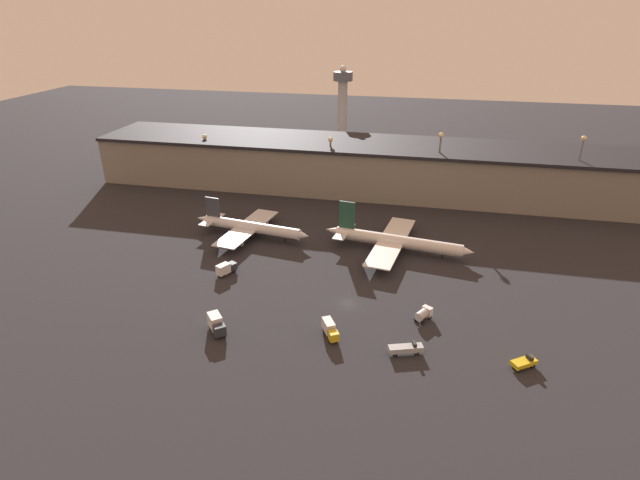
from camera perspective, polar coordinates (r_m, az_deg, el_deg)
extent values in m
plane|color=#26262B|center=(122.96, 3.17, -7.29)|extent=(600.00, 600.00, 0.00)
cube|color=gray|center=(195.27, 7.24, 8.06)|extent=(223.01, 29.49, 17.41)
cube|color=black|center=(192.72, 7.39, 10.70)|extent=(223.01, 31.49, 1.20)
cylinder|color=silver|center=(156.85, -7.81, 1.46)|extent=(32.47, 8.09, 3.43)
cylinder|color=#333842|center=(157.09, -7.79, 1.26)|extent=(30.80, 7.35, 2.91)
cone|color=silver|center=(150.00, -1.99, 0.54)|extent=(4.54, 3.82, 3.26)
cone|color=silver|center=(165.20, -13.15, 2.37)|extent=(5.51, 3.63, 2.91)
cube|color=#333842|center=(161.51, -12.18, 3.71)|extent=(4.81, 1.09, 6.32)
cube|color=silver|center=(163.47, -12.23, 2.31)|extent=(4.96, 11.19, 0.24)
cube|color=silver|center=(157.75, -8.32, 1.40)|extent=(11.83, 30.81, 0.36)
cylinder|color=gray|center=(164.56, -6.62, 2.09)|extent=(4.00, 2.41, 1.89)
cylinder|color=gray|center=(151.20, -9.46, -0.29)|extent=(4.00, 2.41, 1.89)
cylinder|color=black|center=(153.21, -4.01, 0.02)|extent=(0.50, 0.50, 1.54)
cylinder|color=black|center=(159.67, -8.04, 0.91)|extent=(0.50, 0.50, 1.54)
cylinder|color=black|center=(157.50, -8.50, 0.52)|extent=(0.50, 0.50, 1.54)
cylinder|color=white|center=(148.15, 8.87, -0.11)|extent=(37.62, 8.85, 3.43)
cylinder|color=#ADB2B7|center=(148.41, 8.85, -0.32)|extent=(35.69, 8.07, 2.91)
cone|color=white|center=(146.13, 16.45, -1.28)|extent=(4.54, 3.82, 3.26)
cone|color=white|center=(152.68, 1.56, 1.11)|extent=(5.51, 3.63, 2.91)
cube|color=#1E4738|center=(149.22, 3.11, 2.87)|extent=(4.81, 1.09, 8.47)
cube|color=white|center=(151.59, 2.79, 1.01)|extent=(5.25, 13.15, 0.24)
cube|color=white|center=(148.66, 8.15, -0.15)|extent=(12.63, 36.24, 0.36)
cylinder|color=gray|center=(157.84, 9.34, 0.86)|extent=(4.01, 2.41, 1.89)
cylinder|color=gray|center=(140.27, 7.65, -2.30)|extent=(4.01, 2.41, 1.89)
cylinder|color=black|center=(147.61, 13.78, -1.75)|extent=(0.50, 0.50, 1.54)
cylinder|color=black|center=(150.77, 8.22, -0.64)|extent=(0.50, 0.50, 1.54)
cylinder|color=black|center=(148.35, 7.98, -1.08)|extent=(0.50, 0.50, 1.54)
cube|color=#282D38|center=(138.06, -9.98, -2.93)|extent=(2.74, 2.56, 1.95)
cube|color=silver|center=(136.26, -10.99, -3.27)|extent=(3.62, 4.17, 2.60)
cylinder|color=black|center=(139.13, -10.21, -3.30)|extent=(0.91, 1.05, 0.90)
cylinder|color=black|center=(137.99, -9.78, -3.51)|extent=(0.91, 1.05, 0.90)
cylinder|color=black|center=(137.20, -11.39, -3.84)|extent=(0.91, 1.05, 0.90)
cylinder|color=black|center=(136.05, -10.96, -4.07)|extent=(0.91, 1.05, 0.90)
cube|color=#9EA3A8|center=(107.78, 9.76, -12.13)|extent=(7.48, 4.20, 1.25)
cube|color=black|center=(107.64, 10.74, -11.60)|extent=(1.11, 1.55, 0.80)
cylinder|color=black|center=(109.49, 10.81, -12.14)|extent=(1.01, 0.76, 0.90)
cylinder|color=black|center=(108.37, 11.03, -12.62)|extent=(1.01, 0.76, 0.90)
cylinder|color=black|center=(108.34, 8.41, -12.39)|extent=(1.01, 0.76, 0.90)
cylinder|color=black|center=(107.20, 8.61, -12.88)|extent=(1.01, 0.76, 0.90)
cube|color=#282D38|center=(112.59, -11.39, -10.09)|extent=(3.12, 3.04, 2.38)
cube|color=silver|center=(115.09, -11.91, -9.04)|extent=(4.40, 4.59, 3.18)
cylinder|color=black|center=(113.77, -10.89, -10.53)|extent=(1.05, 1.09, 0.90)
cylinder|color=black|center=(113.41, -11.81, -10.76)|extent=(1.05, 1.09, 0.90)
cylinder|color=black|center=(116.97, -11.50, -9.48)|extent=(1.05, 1.09, 0.90)
cylinder|color=black|center=(116.61, -12.39, -9.69)|extent=(1.05, 1.09, 0.90)
cube|color=white|center=(119.62, 12.17, -7.92)|extent=(2.65, 2.32, 2.10)
cylinder|color=#B7B7BC|center=(117.90, 11.53, -8.40)|extent=(3.28, 3.51, 2.09)
cylinder|color=black|center=(120.58, 11.72, -8.33)|extent=(0.97, 1.07, 0.90)
cylinder|color=black|center=(119.85, 12.42, -8.63)|extent=(0.97, 1.07, 0.90)
cylinder|color=black|center=(118.49, 10.92, -8.91)|extent=(0.97, 1.07, 0.90)
cylinder|color=black|center=(117.75, 11.63, -9.23)|extent=(0.97, 1.07, 0.90)
cube|color=gold|center=(110.89, 22.27, -12.82)|extent=(5.58, 4.82, 0.98)
cube|color=black|center=(111.18, 22.85, -12.25)|extent=(1.47, 1.70, 0.80)
cylinder|color=black|center=(112.81, 22.55, -12.64)|extent=(1.06, 0.97, 0.90)
cylinder|color=black|center=(111.94, 23.14, -13.09)|extent=(1.06, 0.97, 0.90)
cylinder|color=black|center=(110.77, 21.26, -13.17)|extent=(1.06, 0.97, 0.90)
cylinder|color=black|center=(109.88, 21.86, -13.64)|extent=(1.06, 0.97, 0.90)
cube|color=gold|center=(109.16, 1.57, -10.93)|extent=(2.69, 2.66, 1.96)
cube|color=silver|center=(111.62, 0.99, -9.79)|extent=(3.71, 4.45, 2.62)
cylinder|color=black|center=(110.26, 1.91, -11.32)|extent=(0.88, 1.03, 0.90)
cylinder|color=black|center=(109.86, 1.16, -11.47)|extent=(0.88, 1.03, 0.90)
cylinder|color=black|center=(113.38, 1.21, -10.14)|extent=(0.88, 1.03, 0.90)
cylinder|color=black|center=(112.99, 0.48, -10.28)|extent=(0.88, 1.03, 0.90)
cylinder|color=slate|center=(204.71, -12.77, 8.68)|extent=(0.70, 0.70, 18.95)
sphere|color=beige|center=(202.14, -13.05, 11.41)|extent=(1.80, 1.80, 1.80)
cylinder|color=slate|center=(189.56, 1.17, 8.22)|extent=(0.70, 0.70, 20.51)
sphere|color=beige|center=(186.63, 1.20, 11.40)|extent=(1.80, 1.80, 1.80)
cylinder|color=slate|center=(185.94, 13.29, 7.78)|extent=(0.70, 0.70, 24.17)
sphere|color=beige|center=(182.63, 13.69, 11.57)|extent=(1.80, 1.80, 1.80)
cylinder|color=slate|center=(192.56, 27.13, 6.43)|extent=(0.70, 0.70, 25.40)
sphere|color=beige|center=(189.28, 27.94, 10.22)|extent=(1.80, 1.80, 1.80)
cylinder|color=#99999E|center=(246.93, 2.56, 13.85)|extent=(4.40, 4.40, 33.67)
cylinder|color=#4C515B|center=(243.84, 2.65, 18.19)|extent=(9.00, 9.00, 4.00)
sphere|color=silver|center=(243.46, 2.66, 18.94)|extent=(3.20, 3.20, 3.20)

